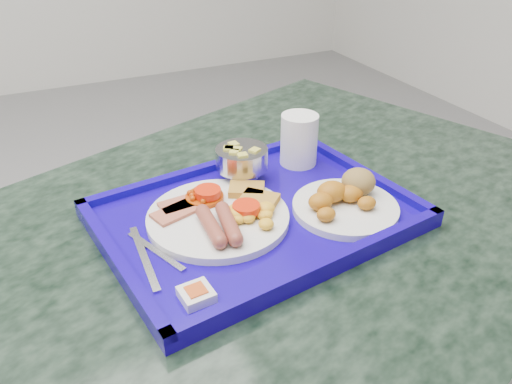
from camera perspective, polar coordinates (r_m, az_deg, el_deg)
table at (r=0.98m, az=0.23°, el=-13.55°), size 1.51×1.25×0.81m
tray at (r=0.85m, az=-0.00°, el=-2.70°), size 0.55×0.43×0.03m
main_plate at (r=0.82m, az=-3.97°, el=-2.55°), size 0.23×0.23×0.04m
bread_plate at (r=0.86m, az=10.21°, el=-0.83°), size 0.18×0.18×0.06m
fruit_bowl at (r=0.92m, az=-1.67°, el=3.79°), size 0.10×0.10×0.07m
juice_cup at (r=0.98m, az=4.94°, el=6.17°), size 0.07×0.07×0.10m
spoon at (r=0.82m, az=-10.97°, el=-3.88°), size 0.08×0.17×0.01m
knife at (r=0.76m, az=-12.67°, el=-7.30°), size 0.02×0.16×0.00m
jam_packet at (r=0.68m, az=-6.83°, el=-11.54°), size 0.05×0.05×0.02m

